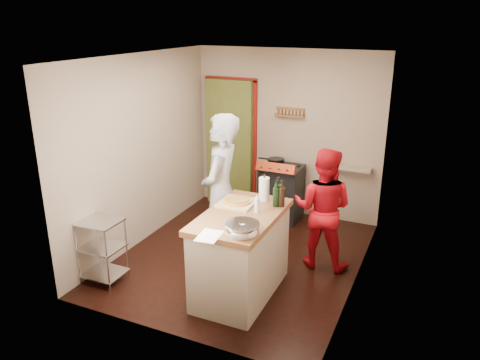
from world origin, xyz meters
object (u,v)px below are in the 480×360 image
object	(u,v)px
wire_shelving	(102,248)
person_stripe	(221,193)
stove	(281,192)
island	(241,252)
person_red	(323,208)

from	to	relation	value
wire_shelving	person_stripe	xyz separation A→B (m)	(1.12, 0.94, 0.55)
person_stripe	stove	bearing A→B (deg)	164.66
stove	wire_shelving	xyz separation A→B (m)	(-1.33, -2.62, -0.01)
wire_shelving	island	size ratio (longest dim) A/B	0.55
stove	wire_shelving	bearing A→B (deg)	-116.85
person_stripe	island	bearing A→B (deg)	36.44
wire_shelving	person_red	distance (m)	2.73
island	wire_shelving	bearing A→B (deg)	-165.03
wire_shelving	person_stripe	world-z (taller)	person_stripe
stove	person_red	bearing A→B (deg)	-50.79
wire_shelving	person_red	bearing A→B (deg)	32.58
person_stripe	wire_shelving	bearing A→B (deg)	-58.59
stove	person_stripe	distance (m)	1.78
stove	wire_shelving	world-z (taller)	stove
person_red	wire_shelving	bearing A→B (deg)	31.39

